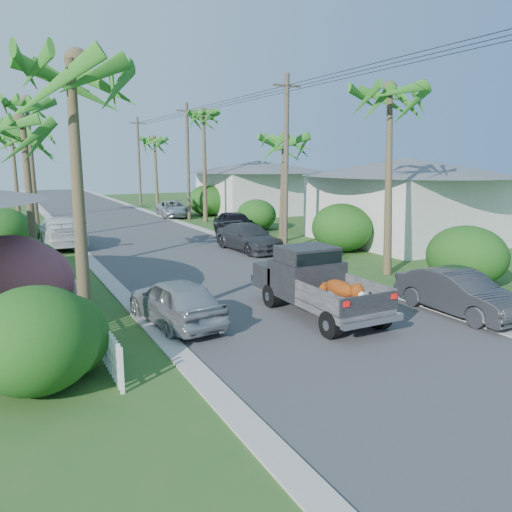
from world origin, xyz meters
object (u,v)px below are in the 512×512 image
parked_car_rn (459,293)px  pickup_truck (312,281)px  parked_car_rd (173,209)px  palm_l_b (23,122)px  utility_pole_b (286,162)px  utility_pole_c (188,161)px  house_right_near (404,203)px  palm_l_a (69,62)px  parked_car_rf (235,224)px  parked_car_ln (176,301)px  parked_car_lf (61,232)px  palm_r_b (283,137)px  palm_r_d (155,139)px  palm_l_d (12,137)px  house_right_far (259,189)px  parked_car_rm (249,238)px  utility_pole_d (139,161)px  palm_l_c (26,101)px  palm_r_a (393,90)px  palm_r_c (204,113)px

parked_car_rn → pickup_truck: bearing=149.3°
parked_car_rd → palm_l_b: palm_l_b is taller
utility_pole_b → utility_pole_c: size_ratio=1.00×
house_right_near → palm_l_a: bearing=-154.9°
parked_car_rf → palm_l_a: palm_l_a is taller
parked_car_ln → parked_car_lf: 15.63m
palm_r_b → parked_car_lf: bearing=159.6°
parked_car_lf → palm_r_d: 24.41m
pickup_truck → palm_l_d: bearing=102.8°
parked_car_rd → palm_l_a: (-11.20, -27.31, 6.26)m
parked_car_rf → utility_pole_c: size_ratio=0.51×
house_right_far → parked_car_ln: bearing=-122.3°
parked_car_rm → palm_r_d: size_ratio=0.60×
palm_l_a → parked_car_ln: bearing=15.8°
palm_l_a → parked_car_rm: bearing=46.7°
parked_car_rd → palm_l_a: size_ratio=0.59×
parked_car_ln → palm_l_b: bearing=-75.7°
house_right_near → utility_pole_c: utility_pole_c is taller
house_right_near → palm_l_b: bearing=180.0°
palm_r_b → palm_r_d: 25.01m
parked_car_ln → palm_l_b: (-3.20, 8.26, 5.46)m
parked_car_rn → palm_r_b: palm_r_b is taller
utility_pole_b → utility_pole_d: (0.00, 30.00, 0.00)m
utility_pole_b → utility_pole_d: bearing=90.0°
pickup_truck → palm_l_d: (-7.05, 31.12, 5.43)m
parked_car_rn → palm_l_c: size_ratio=0.45×
parked_car_lf → parked_car_rm: bearing=144.1°
house_right_far → parked_car_rm: bearing=-119.5°
parked_car_rn → house_right_near: bearing=53.0°
palm_l_a → utility_pole_b: bearing=40.3°
parked_car_rd → utility_pole_b: bearing=-80.6°
palm_l_c → palm_r_d: size_ratio=1.15×
parked_car_rm → palm_r_b: size_ratio=0.66×
parked_car_lf → pickup_truck: bearing=107.3°
parked_car_rn → utility_pole_b: utility_pole_b is taller
palm_l_b → house_right_near: palm_l_b is taller
house_right_far → utility_pole_d: (-7.40, 13.00, 2.48)m
palm_r_a → parked_car_rn: bearing=-109.1°
parked_car_rd → utility_pole_c: 4.60m
palm_r_a → palm_r_c: size_ratio=0.93×
pickup_truck → parked_car_rm: pickup_truck is taller
parked_car_rm → palm_r_d: (2.90, 26.62, 6.05)m
palm_l_c → palm_l_d: palm_l_c is taller
palm_l_d → utility_pole_c: (12.10, -6.00, -1.84)m
parked_car_rn → utility_pole_d: bearing=88.4°
parked_car_rf → parked_car_rd: (0.00, 12.28, -0.11)m
parked_car_rd → utility_pole_b: size_ratio=0.54×
palm_l_b → palm_l_d: (0.30, 22.00, 0.29)m
palm_l_b → palm_r_b: 13.73m
parked_car_rm → palm_l_a: size_ratio=0.58×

